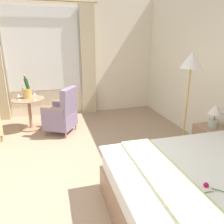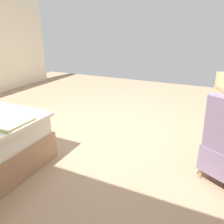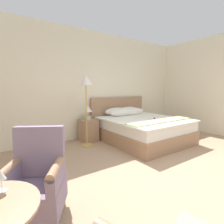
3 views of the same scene
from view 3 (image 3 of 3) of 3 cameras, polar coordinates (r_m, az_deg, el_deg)
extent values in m
plane|color=tan|center=(3.14, 19.40, -19.33)|extent=(8.13, 8.13, 0.00)
cube|color=#ECE4C7|center=(5.09, -7.83, 8.60)|extent=(6.75, 0.12, 2.99)
cube|color=#9F785A|center=(4.83, 9.94, -7.24)|extent=(1.87, 2.11, 0.35)
cube|color=white|center=(4.76, 10.02, -3.87)|extent=(1.81, 2.05, 0.23)
cube|color=white|center=(4.69, 10.58, -2.36)|extent=(1.91, 1.98, 0.04)
cube|color=beige|center=(4.34, 15.47, -2.84)|extent=(1.87, 0.38, 0.03)
cube|color=#9F785A|center=(5.54, 2.10, 0.76)|extent=(1.96, 0.08, 0.79)
ellipsoid|color=white|center=(5.25, 1.44, 0.25)|extent=(0.79, 0.26, 0.24)
ellipsoid|color=white|center=(5.52, 5.20, 0.59)|extent=(0.79, 0.26, 0.24)
ellipsoid|color=white|center=(5.05, 3.12, -0.11)|extent=(0.80, 0.27, 0.23)
ellipsoid|color=white|center=(5.33, 6.92, 0.15)|extent=(0.79, 0.26, 0.23)
cylinder|color=#2D6628|center=(4.74, 13.51, -1.95)|extent=(0.21, 0.23, 0.01)
sphere|color=#B20F4C|center=(4.59, 13.69, -2.04)|extent=(0.05, 0.05, 0.05)
ellipsoid|color=#33702D|center=(4.57, 16.05, -2.32)|extent=(0.03, 0.05, 0.01)
cube|color=white|center=(4.59, 14.13, -2.25)|extent=(0.08, 0.11, 0.00)
cube|color=#9F785A|center=(4.78, -7.72, -5.91)|extent=(0.42, 0.45, 0.58)
sphere|color=#B7B2A8|center=(4.85, -5.40, -4.12)|extent=(0.02, 0.02, 0.02)
cylinder|color=#B0B9A8|center=(4.71, -7.80, -1.80)|extent=(0.17, 0.17, 0.11)
cylinder|color=olive|center=(4.70, -7.82, -0.51)|extent=(0.02, 0.02, 0.10)
cone|color=silver|center=(4.68, -7.85, 1.06)|extent=(0.22, 0.22, 0.16)
cylinder|color=tan|center=(4.44, -8.12, -10.65)|extent=(0.28, 0.28, 0.03)
cylinder|color=tan|center=(4.27, -8.30, -1.18)|extent=(0.03, 0.03, 1.45)
cone|color=silver|center=(4.23, -8.52, 10.27)|extent=(0.34, 0.34, 0.25)
cylinder|color=white|center=(1.55, -32.20, -20.99)|extent=(0.07, 0.07, 0.01)
cylinder|color=white|center=(1.53, -32.33, -19.49)|extent=(0.01, 0.01, 0.08)
cone|color=white|center=(1.50, -32.53, -16.97)|extent=(0.07, 0.07, 0.06)
cylinder|color=#9F785A|center=(2.57, -27.28, -24.70)|extent=(0.04, 0.04, 0.13)
cylinder|color=#9F785A|center=(2.44, -15.41, -26.01)|extent=(0.04, 0.04, 0.13)
cube|color=gray|center=(2.20, -23.76, -24.06)|extent=(0.77, 0.76, 0.29)
cube|color=gray|center=(2.21, -22.43, -11.59)|extent=(0.55, 0.41, 0.57)
cube|color=gray|center=(2.15, -30.49, -17.95)|extent=(0.33, 0.48, 0.19)
cylinder|color=#9F785A|center=(2.12, -30.67, -15.65)|extent=(0.33, 0.48, 0.09)
cube|color=gray|center=(2.00, -17.62, -19.23)|extent=(0.33, 0.48, 0.19)
cylinder|color=#9F785A|center=(1.96, -17.74, -16.78)|extent=(0.33, 0.48, 0.09)
camera|label=1|loc=(5.08, 35.76, 11.51)|focal=35.00mm
camera|label=2|loc=(4.23, -26.05, 9.06)|focal=35.00mm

